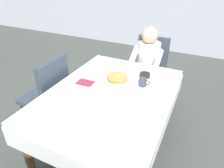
% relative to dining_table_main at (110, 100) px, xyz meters
% --- Properties ---
extents(ground_plane, '(14.00, 14.00, 0.00)m').
position_rel_dining_table_main_xyz_m(ground_plane, '(0.00, 0.00, -0.65)').
color(ground_plane, '#474C47').
extents(dining_table_main, '(1.12, 1.52, 0.74)m').
position_rel_dining_table_main_xyz_m(dining_table_main, '(0.00, 0.00, 0.00)').
color(dining_table_main, white).
rests_on(dining_table_main, ground).
extents(chair_diner, '(0.44, 0.45, 0.93)m').
position_rel_dining_table_main_xyz_m(chair_diner, '(0.06, 1.17, -0.12)').
color(chair_diner, '#384251').
rests_on(chair_diner, ground).
extents(diner_person, '(0.40, 0.43, 1.12)m').
position_rel_dining_table_main_xyz_m(diner_person, '(0.06, 1.01, 0.02)').
color(diner_person, silver).
rests_on(diner_person, ground).
extents(chair_left_side, '(0.45, 0.44, 0.93)m').
position_rel_dining_table_main_xyz_m(chair_left_side, '(-0.77, 0.00, -0.12)').
color(chair_left_side, '#384251').
rests_on(chair_left_side, ground).
extents(plate_breakfast, '(0.28, 0.28, 0.02)m').
position_rel_dining_table_main_xyz_m(plate_breakfast, '(-0.02, 0.21, 0.10)').
color(plate_breakfast, white).
rests_on(plate_breakfast, dining_table_main).
extents(breakfast_stack, '(0.21, 0.21, 0.06)m').
position_rel_dining_table_main_xyz_m(breakfast_stack, '(-0.02, 0.22, 0.13)').
color(breakfast_stack, tan).
rests_on(breakfast_stack, plate_breakfast).
extents(cup_coffee, '(0.11, 0.08, 0.08)m').
position_rel_dining_table_main_xyz_m(cup_coffee, '(0.24, 0.24, 0.13)').
color(cup_coffee, '#333D4C').
rests_on(cup_coffee, dining_table_main).
extents(bowl_butter, '(0.11, 0.11, 0.04)m').
position_rel_dining_table_main_xyz_m(bowl_butter, '(0.21, 0.43, 0.11)').
color(bowl_butter, black).
rests_on(bowl_butter, dining_table_main).
extents(fork_left_of_plate, '(0.03, 0.18, 0.00)m').
position_rel_dining_table_main_xyz_m(fork_left_of_plate, '(-0.21, 0.19, 0.09)').
color(fork_left_of_plate, silver).
rests_on(fork_left_of_plate, dining_table_main).
extents(knife_right_of_plate, '(0.02, 0.20, 0.00)m').
position_rel_dining_table_main_xyz_m(knife_right_of_plate, '(0.17, 0.19, 0.09)').
color(knife_right_of_plate, silver).
rests_on(knife_right_of_plate, dining_table_main).
extents(spoon_near_edge, '(0.15, 0.02, 0.00)m').
position_rel_dining_table_main_xyz_m(spoon_near_edge, '(0.00, -0.12, 0.09)').
color(spoon_near_edge, silver).
rests_on(spoon_near_edge, dining_table_main).
extents(napkin_folded, '(0.18, 0.13, 0.01)m').
position_rel_dining_table_main_xyz_m(napkin_folded, '(-0.30, 0.04, 0.09)').
color(napkin_folded, '#8C2D4C').
rests_on(napkin_folded, dining_table_main).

